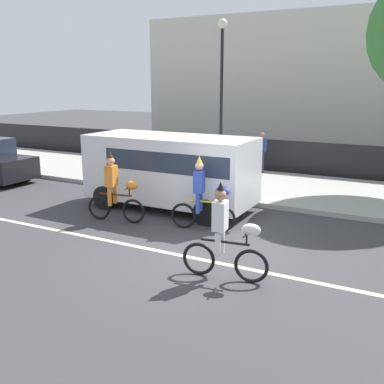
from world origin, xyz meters
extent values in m
plane|color=#38383A|center=(0.00, 0.00, 0.00)|extent=(80.00, 80.00, 0.00)
cube|color=beige|center=(0.00, -0.50, 0.00)|extent=(36.00, 0.14, 0.01)
cube|color=#9E9B93|center=(0.00, 6.50, 0.07)|extent=(60.00, 5.00, 0.15)
cube|color=black|center=(0.00, 9.40, 0.70)|extent=(40.00, 0.08, 1.40)
torus|color=black|center=(-2.61, 0.94, 0.33)|extent=(0.67, 0.17, 0.67)
torus|color=black|center=(-3.65, 0.79, 0.33)|extent=(0.67, 0.17, 0.67)
cylinder|color=#4C2614|center=(-3.13, 0.86, 0.75)|extent=(0.96, 0.19, 0.05)
cylinder|color=#4C2614|center=(-3.28, 0.84, 0.84)|extent=(0.04, 0.04, 0.18)
cylinder|color=#4C2614|center=(-2.71, 0.93, 0.86)|extent=(0.04, 0.04, 0.23)
cylinder|color=#4C2614|center=(-2.71, 0.93, 0.98)|extent=(0.11, 0.50, 0.03)
ellipsoid|color=orange|center=(-2.63, 0.94, 1.05)|extent=(0.39, 0.25, 0.24)
cube|color=orange|center=(-3.23, 0.85, 1.26)|extent=(0.29, 0.35, 0.56)
sphere|color=tan|center=(-3.23, 0.85, 1.66)|extent=(0.22, 0.22, 0.22)
cone|color=#4C2614|center=(-3.23, 0.85, 1.84)|extent=(0.14, 0.14, 0.16)
cylinder|color=orange|center=(-3.21, 0.71, 0.71)|extent=(0.11, 0.11, 0.48)
cylinder|color=orange|center=(-3.25, 0.99, 0.71)|extent=(0.11, 0.11, 0.48)
torus|color=black|center=(-0.20, 1.44, 0.33)|extent=(0.67, 0.21, 0.67)
torus|color=black|center=(-1.23, 1.22, 0.33)|extent=(0.67, 0.21, 0.67)
cylinder|color=gold|center=(-0.71, 1.33, 0.75)|extent=(0.95, 0.25, 0.05)
cylinder|color=gold|center=(-0.86, 1.30, 0.84)|extent=(0.04, 0.04, 0.18)
cylinder|color=gold|center=(-0.30, 1.42, 0.86)|extent=(0.04, 0.04, 0.23)
cylinder|color=gold|center=(-0.30, 1.42, 0.98)|extent=(0.14, 0.50, 0.03)
ellipsoid|color=#2D47B2|center=(-0.22, 1.44, 1.05)|extent=(0.39, 0.27, 0.24)
cube|color=#2D47B2|center=(-0.81, 1.31, 1.26)|extent=(0.30, 0.36, 0.56)
sphere|color=tan|center=(-0.81, 1.31, 1.66)|extent=(0.22, 0.22, 0.22)
cone|color=gold|center=(-0.81, 1.31, 1.84)|extent=(0.14, 0.14, 0.16)
cylinder|color=#2D47B2|center=(-0.78, 1.17, 0.71)|extent=(0.11, 0.11, 0.48)
cylinder|color=#2D47B2|center=(-0.84, 1.45, 0.71)|extent=(0.11, 0.11, 0.48)
torus|color=black|center=(1.51, -1.07, 0.33)|extent=(0.67, 0.16, 0.67)
torus|color=black|center=(0.47, -1.21, 0.33)|extent=(0.67, 0.16, 0.67)
cylinder|color=black|center=(0.99, -1.14, 0.75)|extent=(0.96, 0.18, 0.05)
cylinder|color=black|center=(0.84, -1.16, 0.84)|extent=(0.04, 0.04, 0.18)
cylinder|color=black|center=(1.40, -1.08, 0.86)|extent=(0.04, 0.04, 0.23)
cylinder|color=black|center=(1.40, -1.08, 0.98)|extent=(0.10, 0.50, 0.03)
ellipsoid|color=white|center=(1.49, -1.07, 1.05)|extent=(0.38, 0.25, 0.24)
cube|color=white|center=(0.89, -1.15, 1.26)|extent=(0.28, 0.35, 0.56)
sphere|color=#9E7051|center=(0.89, -1.15, 1.66)|extent=(0.22, 0.22, 0.22)
cone|color=black|center=(0.89, -1.15, 1.84)|extent=(0.14, 0.14, 0.16)
cylinder|color=white|center=(0.91, -1.29, 0.71)|extent=(0.11, 0.11, 0.48)
cylinder|color=white|center=(0.87, -1.01, 0.71)|extent=(0.11, 0.11, 0.48)
cube|color=white|center=(-2.49, 2.70, 1.23)|extent=(5.00, 2.00, 1.90)
cube|color=#283342|center=(-2.09, 2.70, 1.58)|extent=(3.90, 2.02, 0.56)
cylinder|color=black|center=(-0.79, 1.70, 0.35)|extent=(0.70, 0.22, 0.70)
cylinder|color=black|center=(-0.79, 3.70, 0.35)|extent=(0.70, 0.22, 0.70)
cylinder|color=black|center=(-4.19, 1.70, 0.35)|extent=(0.70, 0.22, 0.70)
cylinder|color=black|center=(-4.19, 3.70, 0.35)|extent=(0.70, 0.22, 0.70)
cylinder|color=black|center=(-9.45, 3.50, 0.30)|extent=(0.60, 0.20, 0.60)
cylinder|color=black|center=(-3.09, 7.65, 2.90)|extent=(0.12, 0.12, 5.50)
sphere|color=#EAEACC|center=(-3.09, 7.65, 5.83)|extent=(0.36, 0.36, 0.36)
cylinder|color=#33333D|center=(-1.67, 8.48, 0.57)|extent=(0.20, 0.20, 0.85)
cube|color=navy|center=(-1.67, 8.48, 1.28)|extent=(0.32, 0.20, 0.56)
sphere|color=#9E7051|center=(-1.67, 8.48, 1.67)|extent=(0.20, 0.20, 0.20)
camera|label=1|loc=(4.21, -8.55, 3.71)|focal=42.00mm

